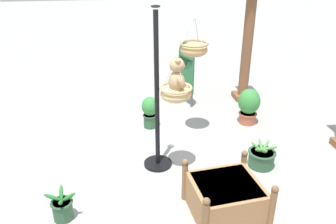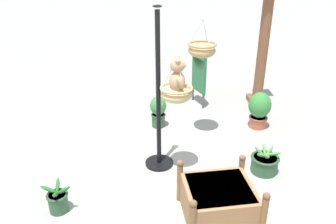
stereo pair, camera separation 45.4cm
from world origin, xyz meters
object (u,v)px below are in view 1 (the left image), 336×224
display_pole_central (157,122)px  display_sign_board (186,68)px  greenhouse_pillar_far_back (247,46)px  hanging_basket_with_teddy (176,93)px  potted_plant_fern_front (262,157)px  potted_plant_small_succulent (249,105)px  teddy_bear (178,77)px  potted_plant_bushy_green (150,111)px  hanging_basket_left_high (194,49)px  potted_plant_flowering_red (62,208)px  wooden_planter_box (226,197)px

display_pole_central → display_sign_board: display_pole_central is taller
display_pole_central → greenhouse_pillar_far_back: greenhouse_pillar_far_back is taller
hanging_basket_with_teddy → display_sign_board: size_ratio=0.46×
greenhouse_pillar_far_back → display_sign_board: greenhouse_pillar_far_back is taller
display_pole_central → potted_plant_fern_front: size_ratio=5.57×
display_pole_central → potted_plant_small_succulent: (-1.20, 1.89, -0.38)m
teddy_bear → potted_plant_fern_front: 1.88m
teddy_bear → potted_plant_fern_front: size_ratio=1.19×
potted_plant_fern_front → potted_plant_bushy_green: 2.22m
display_pole_central → potted_plant_bushy_green: display_pole_central is taller
hanging_basket_with_teddy → potted_plant_fern_front: size_ratio=1.42×
hanging_basket_left_high → greenhouse_pillar_far_back: size_ratio=0.25×
hanging_basket_left_high → potted_plant_flowering_red: (1.99, -2.04, -1.41)m
display_pole_central → potted_plant_flowering_red: 1.76m
greenhouse_pillar_far_back → potted_plant_small_succulent: size_ratio=3.59×
potted_plant_fern_front → potted_plant_flowering_red: 3.00m
wooden_planter_box → potted_plant_fern_front: (-0.95, 0.86, -0.09)m
display_pole_central → potted_plant_small_succulent: bearing=122.4°
potted_plant_small_succulent → potted_plant_flowering_red: bearing=-55.2°
greenhouse_pillar_far_back → potted_plant_flowering_red: size_ratio=6.10×
hanging_basket_with_teddy → potted_plant_bushy_green: bearing=-170.0°
display_pole_central → potted_plant_bushy_green: 1.36m
display_pole_central → display_sign_board: (-2.31, 0.87, 0.05)m
hanging_basket_with_teddy → potted_plant_fern_front: bearing=85.8°
hanging_basket_left_high → display_sign_board: (-1.35, 0.14, -0.78)m
display_pole_central → teddy_bear: 0.81m
wooden_planter_box → display_pole_central: bearing=-148.7°
hanging_basket_with_teddy → hanging_basket_left_high: bearing=156.7°
greenhouse_pillar_far_back → potted_plant_small_succulent: 1.48m
display_pole_central → hanging_basket_with_teddy: 0.59m
potted_plant_flowering_red → display_sign_board: 4.03m
hanging_basket_left_high → hanging_basket_with_teddy: bearing=-23.3°
display_pole_central → hanging_basket_left_high: size_ratio=3.79×
potted_plant_flowering_red → potted_plant_bushy_green: potted_plant_bushy_green is taller
potted_plant_bushy_green → teddy_bear: bearing=11.0°
potted_plant_small_succulent → greenhouse_pillar_far_back: bearing=165.6°
potted_plant_bushy_green → display_sign_board: bearing=139.5°
teddy_bear → wooden_planter_box: size_ratio=0.51×
hanging_basket_left_high → potted_plant_small_succulent: hanging_basket_left_high is taller
hanging_basket_with_teddy → potted_plant_small_succulent: 2.30m
greenhouse_pillar_far_back → potted_plant_bushy_green: 2.61m
hanging_basket_left_high → greenhouse_pillar_far_back: 2.07m
display_sign_board → potted_plant_flowering_red: bearing=-33.1°
potted_plant_bushy_green → potted_plant_small_succulent: 1.89m
potted_plant_flowering_red → display_pole_central: bearing=128.0°
teddy_bear → potted_plant_flowering_red: bearing=-61.1°
teddy_bear → potted_plant_fern_front: (0.10, 1.32, -1.34)m
teddy_bear → display_sign_board: teddy_bear is taller
teddy_bear → potted_plant_flowering_red: teddy_bear is taller
teddy_bear → potted_plant_fern_front: bearing=85.7°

